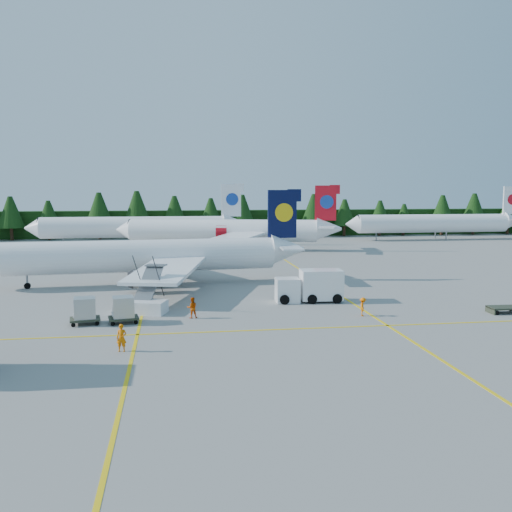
{
  "coord_description": "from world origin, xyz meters",
  "views": [
    {
      "loc": [
        -11.19,
        -49.33,
        11.16
      ],
      "look_at": [
        -1.93,
        13.79,
        3.5
      ],
      "focal_mm": 40.0,
      "sensor_mm": 36.0,
      "label": 1
    }
  ],
  "objects": [
    {
      "name": "treeline_hedge",
      "position": [
        0.0,
        82.0,
        3.0
      ],
      "size": [
        220.0,
        4.0,
        6.0
      ],
      "primitive_type": "cube",
      "color": "black",
      "rests_on": "ground"
    },
    {
      "name": "airliner_navy",
      "position": [
        -15.89,
        16.9,
        3.28
      ],
      "size": [
        37.48,
        30.76,
        10.89
      ],
      "rotation": [
        0.0,
        0.0,
        0.07
      ],
      "color": "white",
      "rests_on": "ground"
    },
    {
      "name": "crew_b",
      "position": [
        -9.65,
        -0.95,
        0.9
      ],
      "size": [
        0.93,
        0.76,
        1.81
      ],
      "primitive_type": "imported",
      "rotation": [
        0.0,
        0.0,
        3.23
      ],
      "color": "#D74A04",
      "rests_on": "ground"
    },
    {
      "name": "crew_a",
      "position": [
        -14.78,
        -10.41,
        0.95
      ],
      "size": [
        0.75,
        0.54,
        1.91
      ],
      "primitive_type": "imported",
      "rotation": [
        0.0,
        0.0,
        -0.13
      ],
      "color": "orange",
      "rests_on": "ground"
    },
    {
      "name": "service_truck",
      "position": [
        2.0,
        4.56,
        1.55
      ],
      "size": [
        6.6,
        2.66,
        3.14
      ],
      "rotation": [
        0.0,
        0.0,
        -0.05
      ],
      "color": "silver",
      "rests_on": "ground"
    },
    {
      "name": "ground",
      "position": [
        0.0,
        0.0,
        0.0
      ],
      "size": [
        320.0,
        320.0,
        0.0
      ],
      "primitive_type": "plane",
      "color": "gray",
      "rests_on": "ground"
    },
    {
      "name": "airliner_far_left",
      "position": [
        -19.7,
        61.94,
        3.72
      ],
      "size": [
        40.74,
        4.24,
        11.85
      ],
      "rotation": [
        0.0,
        0.0,
        -0.01
      ],
      "color": "white",
      "rests_on": "ground"
    },
    {
      "name": "crew_c",
      "position": [
        5.16,
        -2.32,
        0.81
      ],
      "size": [
        0.66,
        0.79,
        1.63
      ],
      "primitive_type": "imported",
      "rotation": [
        0.0,
        0.0,
        1.23
      ],
      "color": "#FF6F05",
      "rests_on": "ground"
    },
    {
      "name": "uld_pair",
      "position": [
        -16.91,
        -1.93,
        1.25
      ],
      "size": [
        5.77,
        2.27,
        1.85
      ],
      "rotation": [
        0.0,
        0.0,
        0.16
      ],
      "color": "#333929",
      "rests_on": "ground"
    },
    {
      "name": "taxi_stripe_a",
      "position": [
        -14.0,
        20.0,
        0.01
      ],
      "size": [
        0.25,
        120.0,
        0.01
      ],
      "primitive_type": "cube",
      "color": "yellow",
      "rests_on": "ground"
    },
    {
      "name": "airstairs",
      "position": [
        -13.98,
        1.94,
        0.85
      ],
      "size": [
        4.83,
        6.56,
        3.92
      ],
      "rotation": [
        0.0,
        0.0,
        -0.31
      ],
      "color": "white",
      "rests_on": "ground"
    },
    {
      "name": "airliner_red",
      "position": [
        -2.94,
        52.57,
        3.47
      ],
      "size": [
        39.11,
        31.81,
        11.55
      ],
      "rotation": [
        0.0,
        0.0,
        -0.23
      ],
      "color": "white",
      "rests_on": "ground"
    },
    {
      "name": "taxi_stripe_cross",
      "position": [
        0.0,
        -6.0,
        0.01
      ],
      "size": [
        80.0,
        0.25,
        0.01
      ],
      "primitive_type": "cube",
      "color": "yellow",
      "rests_on": "ground"
    },
    {
      "name": "airliner_far_right",
      "position": [
        43.18,
        66.53,
        3.59
      ],
      "size": [
        39.32,
        4.02,
        11.44
      ],
      "rotation": [
        0.0,
        0.0,
        0.0
      ],
      "color": "white",
      "rests_on": "ground"
    },
    {
      "name": "taxi_stripe_b",
      "position": [
        6.0,
        20.0,
        0.01
      ],
      "size": [
        0.25,
        120.0,
        0.01
      ],
      "primitive_type": "cube",
      "color": "yellow",
      "rests_on": "ground"
    }
  ]
}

